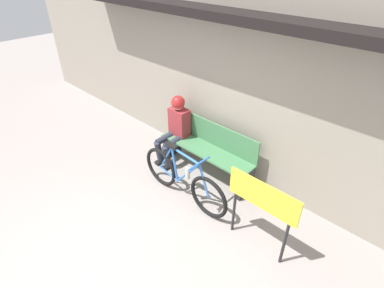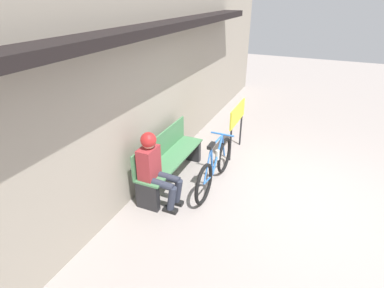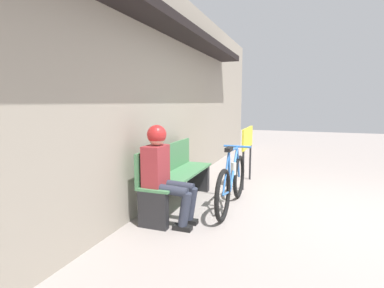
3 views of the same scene
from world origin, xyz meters
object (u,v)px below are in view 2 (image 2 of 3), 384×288
Objects in this scene: bicycle at (215,167)px; person_seated at (155,165)px; park_bench_near at (169,160)px; signboard at (237,117)px.

bicycle is 1.10m from person_seated.
person_seated is (-0.64, -0.11, 0.28)m from park_bench_near.
park_bench_near is 1.67m from signboard.
signboard reaches higher than bicycle.
person_seated reaches higher than signboard.
person_seated is 2.19m from signboard.
bicycle is at bearing -38.14° from person_seated.
signboard reaches higher than park_bench_near.
bicycle is (0.18, -0.76, -0.06)m from park_bench_near.
park_bench_near is at bearing 103.46° from bicycle.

